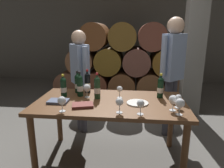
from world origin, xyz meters
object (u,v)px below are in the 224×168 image
at_px(tasting_notebook, 83,105).
at_px(taster_seated_left, 80,73).
at_px(dining_table, 110,109).
at_px(wine_bottle_4, 63,87).
at_px(wine_bottle_2, 80,86).
at_px(wine_bottle_1, 97,88).
at_px(wine_glass_7, 173,100).
at_px(serving_plate, 137,103).
at_px(wine_glass_5, 178,98).
at_px(wine_glass_6, 87,88).
at_px(wine_glass_2, 141,104).
at_px(wine_bottle_0, 160,87).
at_px(wine_bottle_3, 87,83).
at_px(wine_bottle_5, 78,83).
at_px(wine_glass_4, 120,90).
at_px(sommelier_presenting, 173,66).
at_px(wine_glass_0, 119,102).
at_px(wine_glass_1, 62,101).
at_px(leather_ledger, 58,101).
at_px(wine_glass_3, 180,103).

xyz_separation_m(tasting_notebook, taster_seated_left, (-0.26, 0.91, 0.15)).
distance_m(dining_table, wine_bottle_4, 0.62).
bearing_deg(dining_table, wine_bottle_2, 158.73).
distance_m(wine_bottle_1, wine_glass_7, 0.87).
bearing_deg(serving_plate, wine_glass_5, -10.62).
relative_size(wine_bottle_4, wine_glass_6, 1.71).
relative_size(wine_bottle_2, wine_glass_7, 1.89).
bearing_deg(wine_glass_2, wine_bottle_4, 153.64).
distance_m(wine_bottle_0, wine_bottle_3, 0.91).
height_order(wine_bottle_1, wine_glass_2, wine_bottle_1).
height_order(wine_bottle_5, wine_glass_4, wine_bottle_5).
bearing_deg(sommelier_presenting, wine_bottle_4, -155.07).
relative_size(dining_table, wine_glass_0, 11.13).
distance_m(wine_glass_1, leather_ledger, 0.30).
bearing_deg(wine_bottle_2, wine_bottle_4, -167.61).
bearing_deg(wine_bottle_5, wine_glass_6, -47.94).
bearing_deg(wine_glass_2, wine_bottle_0, 65.38).
xyz_separation_m(wine_bottle_1, wine_bottle_2, (-0.22, 0.07, -0.00)).
xyz_separation_m(wine_bottle_5, sommelier_presenting, (1.26, 0.46, 0.16)).
bearing_deg(wine_bottle_2, wine_bottle_1, -16.29).
relative_size(wine_glass_4, serving_plate, 0.60).
relative_size(wine_bottle_3, wine_bottle_4, 1.10).
xyz_separation_m(wine_glass_2, sommelier_presenting, (0.47, 1.09, 0.18)).
height_order(wine_bottle_5, wine_glass_0, wine_bottle_5).
bearing_deg(taster_seated_left, wine_glass_4, -43.10).
bearing_deg(wine_glass_6, wine_bottle_1, -11.46).
height_order(wine_bottle_1, taster_seated_left, taster_seated_left).
xyz_separation_m(wine_glass_6, sommelier_presenting, (1.10, 0.64, 0.17)).
bearing_deg(leather_ledger, dining_table, 10.46).
bearing_deg(wine_glass_3, wine_glass_7, 112.64).
distance_m(wine_glass_5, taster_seated_left, 1.51).
xyz_separation_m(wine_bottle_1, leather_ledger, (-0.41, -0.19, -0.12)).
height_order(wine_glass_0, sommelier_presenting, sommelier_presenting).
relative_size(wine_bottle_5, serving_plate, 1.18).
bearing_deg(wine_bottle_4, leather_ledger, -88.74).
distance_m(wine_glass_1, wine_glass_6, 0.48).
xyz_separation_m(wine_bottle_3, wine_glass_7, (0.99, -0.52, -0.02)).
distance_m(wine_bottle_1, wine_glass_5, 0.91).
xyz_separation_m(wine_bottle_4, wine_glass_3, (1.28, -0.42, -0.01)).
height_order(wine_bottle_4, sommelier_presenting, sommelier_presenting).
xyz_separation_m(wine_glass_3, wine_glass_4, (-0.60, 0.45, -0.01)).
bearing_deg(sommelier_presenting, wine_bottle_1, -145.42).
bearing_deg(wine_bottle_5, wine_glass_4, -16.02).
bearing_deg(wine_glass_5, sommelier_presenting, 84.90).
relative_size(wine_bottle_0, tasting_notebook, 1.34).
bearing_deg(wine_bottle_2, leather_ledger, -126.48).
distance_m(wine_glass_1, wine_glass_5, 1.19).
bearing_deg(wine_bottle_4, wine_glass_2, -26.36).
bearing_deg(tasting_notebook, wine_glass_5, -11.67).
xyz_separation_m(wine_glass_5, taster_seated_left, (-1.26, 0.84, 0.06)).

